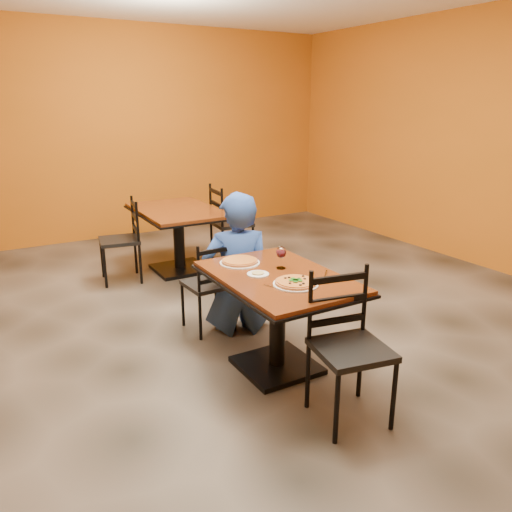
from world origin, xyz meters
TOP-DOWN VIEW (x-y plane):
  - floor at (0.00, 0.00)m, footprint 7.00×8.00m
  - wall_back at (0.00, 4.00)m, footprint 7.00×0.01m
  - table_main at (0.00, -0.50)m, footprint 0.83×1.23m
  - table_second at (0.23, 2.03)m, footprint 0.90×1.33m
  - chair_main_near at (0.06, -1.26)m, footprint 0.50×0.50m
  - chair_main_far at (-0.15, 0.40)m, footprint 0.39×0.39m
  - chair_second_left at (-0.47, 2.03)m, footprint 0.48×0.48m
  - chair_second_right at (0.93, 2.03)m, footprint 0.48×0.48m
  - diner at (0.08, 0.29)m, footprint 0.71×0.57m
  - plate_main at (-0.01, -0.73)m, footprint 0.31×0.31m
  - pizza_main at (-0.01, -0.73)m, footprint 0.28×0.28m
  - plate_far at (-0.11, -0.13)m, footprint 0.31×0.31m
  - pizza_far at (-0.11, -0.13)m, footprint 0.28×0.28m
  - side_plate at (-0.12, -0.42)m, footprint 0.16×0.16m
  - dip at (-0.12, -0.42)m, footprint 0.09×0.09m
  - wine_glass at (0.10, -0.38)m, footprint 0.08×0.08m
  - fork at (-0.15, -0.71)m, footprint 0.10×0.18m
  - knife at (0.30, -0.67)m, footprint 0.15×0.16m

SIDE VIEW (x-z plane):
  - floor at x=0.00m, z-range -0.01..0.01m
  - chair_main_far at x=-0.15m, z-range 0.00..0.83m
  - chair_second_left at x=-0.47m, z-range 0.00..0.92m
  - chair_main_near at x=0.06m, z-range 0.00..0.96m
  - chair_second_right at x=0.93m, z-range 0.00..0.97m
  - table_main at x=0.00m, z-range 0.18..0.93m
  - table_second at x=0.23m, z-range 0.19..0.94m
  - diner at x=0.08m, z-range 0.00..1.23m
  - fork at x=-0.15m, z-range 0.75..0.75m
  - knife at x=0.30m, z-range 0.75..0.75m
  - plate_main at x=-0.01m, z-range 0.75..0.76m
  - plate_far at x=-0.11m, z-range 0.75..0.76m
  - side_plate at x=-0.12m, z-range 0.75..0.76m
  - dip at x=-0.12m, z-range 0.76..0.77m
  - pizza_main at x=-0.01m, z-range 0.76..0.78m
  - pizza_far at x=-0.11m, z-range 0.76..0.78m
  - wine_glass at x=0.10m, z-range 0.75..0.93m
  - wall_back at x=0.00m, z-range 0.00..3.00m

